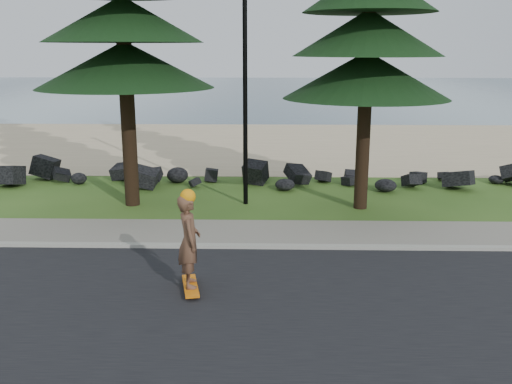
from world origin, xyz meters
TOP-DOWN VIEW (x-y plane):
  - ground at (0.00, 0.00)m, footprint 160.00×160.00m
  - road at (0.00, -4.50)m, footprint 160.00×7.00m
  - kerb at (0.00, -0.90)m, footprint 160.00×0.20m
  - sidewalk at (0.00, 0.20)m, footprint 160.00×2.00m
  - beach_sand at (0.00, 14.50)m, footprint 160.00×15.00m
  - ocean at (0.00, 51.00)m, footprint 160.00×58.00m
  - seawall_boulders at (0.00, 5.60)m, footprint 60.00×2.40m
  - lamp_post at (0.00, 3.20)m, footprint 0.25×0.14m
  - skateboarder at (-0.83, -3.41)m, footprint 0.58×1.15m

SIDE VIEW (x-z plane):
  - ground at x=0.00m, z-range 0.00..0.00m
  - seawall_boulders at x=0.00m, z-range -0.55..0.55m
  - ocean at x=0.00m, z-range 0.00..0.01m
  - beach_sand at x=0.00m, z-range 0.00..0.01m
  - road at x=0.00m, z-range 0.00..0.02m
  - sidewalk at x=0.00m, z-range 0.00..0.08m
  - kerb at x=0.00m, z-range 0.00..0.10m
  - skateboarder at x=-0.83m, z-range 0.01..2.09m
  - lamp_post at x=0.00m, z-range 0.06..8.20m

